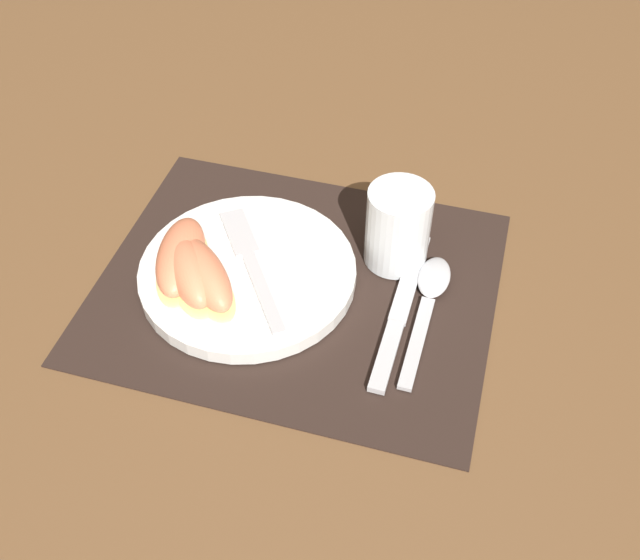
{
  "coord_description": "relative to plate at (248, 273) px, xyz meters",
  "views": [
    {
      "loc": [
        0.17,
        -0.51,
        0.59
      ],
      "look_at": [
        0.03,
        -0.01,
        0.02
      ],
      "focal_mm": 42.0,
      "sensor_mm": 36.0,
      "label": 1
    }
  ],
  "objects": [
    {
      "name": "citrus_wedge_1",
      "position": [
        -0.05,
        -0.04,
        0.03
      ],
      "size": [
        0.1,
        0.11,
        0.04
      ],
      "color": "#F4DB84",
      "rests_on": "plate"
    },
    {
      "name": "fork",
      "position": [
        -0.0,
        0.01,
        0.01
      ],
      "size": [
        0.12,
        0.16,
        0.0
      ],
      "color": "#BCBCC1",
      "rests_on": "plate"
    },
    {
      "name": "citrus_wedge_0",
      "position": [
        -0.06,
        -0.02,
        0.02
      ],
      "size": [
        0.08,
        0.12,
        0.04
      ],
      "color": "#F4DB84",
      "rests_on": "plate"
    },
    {
      "name": "plate",
      "position": [
        0.0,
        0.0,
        0.0
      ],
      "size": [
        0.23,
        0.23,
        0.02
      ],
      "color": "white",
      "rests_on": "placemat"
    },
    {
      "name": "spoon",
      "position": [
        0.19,
        0.03,
        -0.0
      ],
      "size": [
        0.03,
        0.18,
        0.01
      ],
      "color": "#BCBCC1",
      "rests_on": "placemat"
    },
    {
      "name": "juice_glass",
      "position": [
        0.14,
        0.07,
        0.03
      ],
      "size": [
        0.07,
        0.07,
        0.09
      ],
      "color": "silver",
      "rests_on": "placemat"
    },
    {
      "name": "placemat",
      "position": [
        0.05,
        0.01,
        -0.01
      ],
      "size": [
        0.41,
        0.34,
        0.0
      ],
      "color": "black",
      "rests_on": "ground_plane"
    },
    {
      "name": "citrus_wedge_2",
      "position": [
        -0.03,
        -0.04,
        0.02
      ],
      "size": [
        0.11,
        0.11,
        0.04
      ],
      "color": "#F4DB84",
      "rests_on": "plate"
    },
    {
      "name": "knife",
      "position": [
        0.17,
        -0.01,
        -0.01
      ],
      "size": [
        0.02,
        0.22,
        0.01
      ],
      "color": "#BCBCC1",
      "rests_on": "placemat"
    },
    {
      "name": "ground_plane",
      "position": [
        0.05,
        0.01,
        -0.01
      ],
      "size": [
        3.0,
        3.0,
        0.0
      ],
      "primitive_type": "plane",
      "color": "brown"
    }
  ]
}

